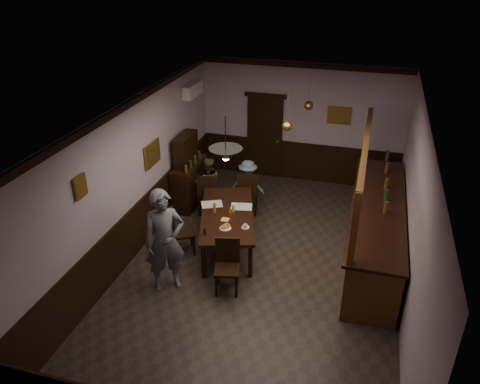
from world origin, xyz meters
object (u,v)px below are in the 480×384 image
at_px(person_seated_right, 248,185).
at_px(chair_near, 227,263).
at_px(person_seated_left, 208,184).
at_px(bar_counter, 375,229).
at_px(person_standing, 165,241).
at_px(chair_far_left, 208,192).
at_px(coffee_cup, 245,226).
at_px(sideboard, 189,176).
at_px(pendant_brass_mid, 287,126).
at_px(dining_table, 227,216).
at_px(chair_far_right, 248,191).
at_px(soda_can, 231,212).
at_px(pendant_brass_far, 309,106).
at_px(pendant_iron, 226,154).
at_px(chair_side, 179,230).

bearing_deg(person_seated_right, chair_near, 97.70).
xyz_separation_m(person_seated_left, bar_counter, (3.70, -0.85, -0.03)).
distance_m(person_standing, bar_counter, 4.00).
relative_size(person_standing, bar_counter, 0.45).
distance_m(chair_near, person_standing, 1.14).
xyz_separation_m(chair_far_left, coffee_cup, (1.29, -1.51, 0.25)).
bearing_deg(coffee_cup, chair_near, -113.44).
bearing_deg(chair_far_left, sideboard, -50.63).
relative_size(chair_near, person_standing, 0.51).
height_order(coffee_cup, bar_counter, bar_counter).
distance_m(person_seated_left, pendant_brass_mid, 2.49).
height_order(person_standing, person_seated_right, person_standing).
bearing_deg(person_seated_right, bar_counter, 157.79).
height_order(dining_table, chair_far_right, chair_far_right).
xyz_separation_m(soda_can, pendant_brass_far, (1.04, 2.45, 1.49)).
distance_m(dining_table, pendant_iron, 1.84).
bearing_deg(chair_near, person_standing, -179.59).
bearing_deg(chair_side, pendant_brass_far, -63.02).
distance_m(person_seated_left, pendant_brass_far, 2.82).
bearing_deg(pendant_brass_mid, coffee_cup, -106.90).
relative_size(coffee_cup, soda_can, 0.67).
distance_m(chair_far_left, chair_far_right, 0.89).
height_order(coffee_cup, sideboard, sideboard).
height_order(person_seated_left, pendant_brass_far, pendant_brass_far).
bearing_deg(dining_table, chair_far_right, 87.96).
height_order(coffee_cup, pendant_brass_far, pendant_brass_far).
xyz_separation_m(chair_side, soda_can, (0.90, 0.44, 0.29)).
bearing_deg(bar_counter, person_seated_right, 158.46).
bearing_deg(pendant_iron, pendant_brass_far, 74.48).
bearing_deg(chair_far_right, chair_far_left, 5.86).
distance_m(coffee_cup, sideboard, 2.68).
bearing_deg(sideboard, soda_can, -45.73).
height_order(dining_table, chair_far_left, chair_far_left).
bearing_deg(chair_side, pendant_iron, -134.18).
distance_m(bar_counter, pendant_brass_mid, 2.59).
bearing_deg(pendant_brass_mid, chair_far_left, 176.95).
bearing_deg(soda_can, person_seated_right, 93.70).
bearing_deg(soda_can, person_standing, -115.97).
distance_m(chair_far_left, person_seated_left, 0.29).
bearing_deg(pendant_brass_mid, person_standing, -121.92).
relative_size(chair_side, sideboard, 0.56).
bearing_deg(chair_near, sideboard, 110.24).
distance_m(dining_table, bar_counter, 2.85).
xyz_separation_m(chair_far_right, pendant_brass_mid, (0.87, -0.35, 1.73)).
distance_m(chair_far_left, bar_counter, 3.66).
bearing_deg(pendant_brass_far, sideboard, -159.54).
bearing_deg(pendant_brass_far, chair_far_left, -145.32).
height_order(person_seated_left, person_seated_right, person_seated_left).
distance_m(dining_table, pendant_brass_far, 3.11).
distance_m(soda_can, bar_counter, 2.79).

